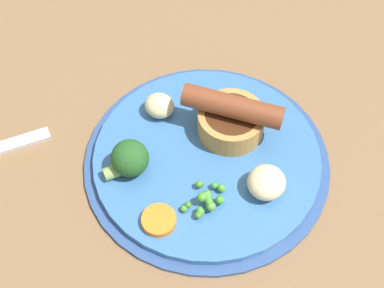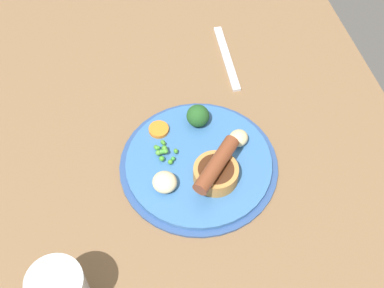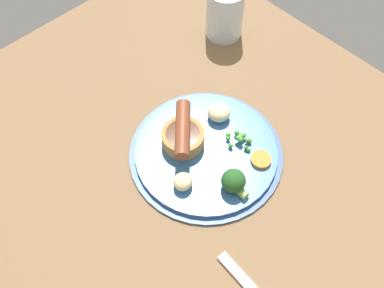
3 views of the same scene
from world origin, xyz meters
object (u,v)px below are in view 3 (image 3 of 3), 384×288
at_px(potato_chunk_0, 183,181).
at_px(potato_chunk_1, 219,112).
at_px(drinking_glass, 225,13).
at_px(broccoli_floret_far, 234,182).
at_px(dinner_plate, 206,152).
at_px(pea_pile, 240,139).
at_px(carrot_slice_2, 261,160).
at_px(sausage_pudding, 183,135).

xyz_separation_m(potato_chunk_0, potato_chunk_1, (-0.06, 0.15, 0.00)).
distance_m(potato_chunk_0, drinking_glass, 0.40).
distance_m(broccoli_floret_far, potato_chunk_1, 0.15).
bearing_deg(drinking_glass, dinner_plate, -51.78).
bearing_deg(pea_pile, broccoli_floret_far, -54.10).
bearing_deg(carrot_slice_2, dinner_plate, -147.09).
bearing_deg(drinking_glass, carrot_slice_2, -35.17).
height_order(broccoli_floret_far, potato_chunk_0, broccoli_floret_far).
height_order(pea_pile, carrot_slice_2, pea_pile).
distance_m(sausage_pudding, pea_pile, 0.10).
bearing_deg(potato_chunk_1, pea_pile, -10.67).
bearing_deg(sausage_pudding, broccoli_floret_far, -135.85).
xyz_separation_m(broccoli_floret_far, drinking_glass, (-0.28, 0.27, 0.02)).
bearing_deg(potato_chunk_0, dinner_plate, 106.33).
distance_m(sausage_pudding, carrot_slice_2, 0.14).
distance_m(carrot_slice_2, drinking_glass, 0.35).
height_order(sausage_pudding, drinking_glass, drinking_glass).
height_order(sausage_pudding, potato_chunk_1, sausage_pudding).
height_order(dinner_plate, potato_chunk_0, potato_chunk_0).
relative_size(potato_chunk_0, potato_chunk_1, 0.85).
bearing_deg(dinner_plate, potato_chunk_1, 117.38).
height_order(potato_chunk_1, carrot_slice_2, potato_chunk_1).
distance_m(dinner_plate, carrot_slice_2, 0.10).
bearing_deg(sausage_pudding, potato_chunk_0, -178.81).
bearing_deg(potato_chunk_0, potato_chunk_1, 111.69).
xyz_separation_m(broccoli_floret_far, potato_chunk_1, (-0.12, 0.09, -0.01)).
bearing_deg(broccoli_floret_far, sausage_pudding, 1.01).
bearing_deg(carrot_slice_2, potato_chunk_0, -114.38).
xyz_separation_m(sausage_pudding, drinking_glass, (-0.16, 0.27, 0.02)).
bearing_deg(potato_chunk_0, carrot_slice_2, 65.62).
relative_size(dinner_plate, broccoli_floret_far, 5.36).
relative_size(potato_chunk_0, drinking_glass, 0.32).
xyz_separation_m(sausage_pudding, potato_chunk_0, (0.06, -0.06, -0.01)).
relative_size(potato_chunk_1, drinking_glass, 0.38).
bearing_deg(dinner_plate, drinking_glass, 128.22).
bearing_deg(sausage_pudding, dinner_plate, -110.12).
bearing_deg(sausage_pudding, pea_pile, -88.53).
distance_m(sausage_pudding, drinking_glass, 0.31).
xyz_separation_m(dinner_plate, sausage_pudding, (-0.04, -0.02, 0.03)).
distance_m(sausage_pudding, potato_chunk_1, 0.09).
bearing_deg(carrot_slice_2, potato_chunk_1, 172.98).
distance_m(broccoli_floret_far, carrot_slice_2, 0.08).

